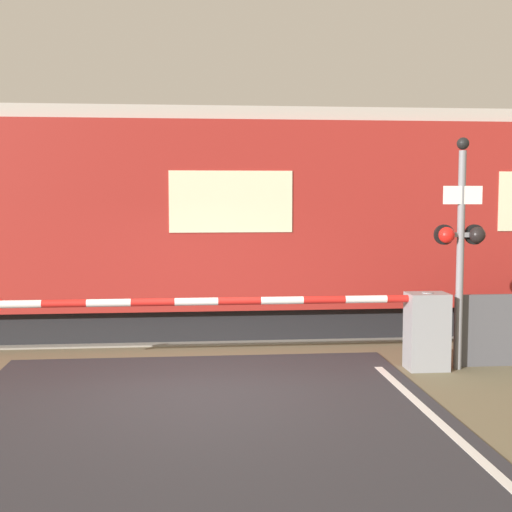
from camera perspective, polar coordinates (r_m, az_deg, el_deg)
The scene contains 5 objects.
ground_plane at distance 9.65m, azimuth -4.44°, elevation -10.74°, with size 80.00×80.00×0.00m, color #6B6047.
track_bed at distance 13.98m, azimuth -4.77°, elevation -5.73°, with size 36.00×3.20×0.13m.
train at distance 13.77m, azimuth -2.41°, elevation 2.85°, with size 21.05×3.19×4.12m.
crossing_barrier at distance 10.76m, azimuth 10.37°, elevation -5.46°, with size 6.62×0.44×1.17m.
signal_post at distance 10.93m, azimuth 16.07°, elevation 1.33°, with size 0.76×0.26×3.44m.
Camera 1 is at (-0.15, -9.29, 2.60)m, focal length 50.00 mm.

